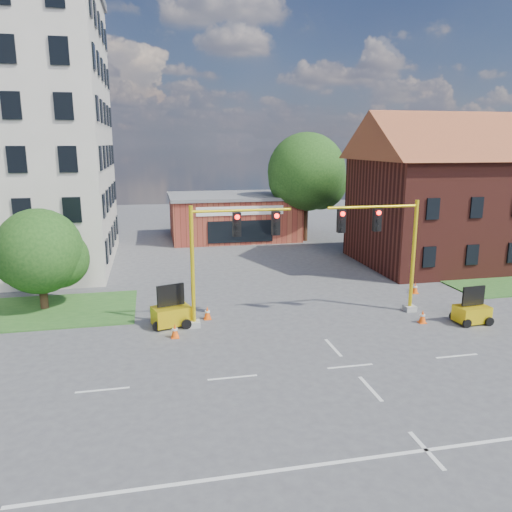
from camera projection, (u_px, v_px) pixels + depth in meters
name	position (u px, v px, depth m)	size (l,w,h in m)	color
ground	(350.00, 366.00, 20.92)	(120.00, 120.00, 0.00)	#454548
lane_markings	(382.00, 401.00, 18.06)	(60.00, 36.00, 0.01)	silver
brick_shop	(233.00, 216.00, 49.05)	(12.40, 8.40, 4.30)	maroon
townhouse_row	(492.00, 186.00, 38.51)	(21.00, 11.00, 11.50)	#511F18
tree_large	(310.00, 175.00, 46.76)	(7.65, 7.29, 10.19)	#3C2416
tree_nw_front	(45.00, 253.00, 27.53)	(4.95, 4.71, 5.71)	#3C2416
signal_mast_west	(225.00, 250.00, 24.90)	(5.30, 0.60, 6.20)	gray
signal_mast_east	(386.00, 243.00, 26.66)	(5.30, 0.60, 6.20)	gray
trailer_west	(171.00, 313.00, 25.47)	(2.11, 1.71, 2.09)	yellow
trailer_east	(472.00, 312.00, 25.86)	(1.74, 1.24, 1.89)	yellow
cone_a	(175.00, 331.00, 23.93)	(0.40, 0.40, 0.70)	#FE550D
cone_b	(207.00, 313.00, 26.47)	(0.40, 0.40, 0.70)	#FE550D
cone_c	(422.00, 317.00, 25.92)	(0.40, 0.40, 0.70)	#FE550D
cone_d	(415.00, 288.00, 31.05)	(0.40, 0.40, 0.70)	#FE550D
pickup_white	(442.00, 258.00, 37.47)	(2.40, 5.20, 1.45)	silver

